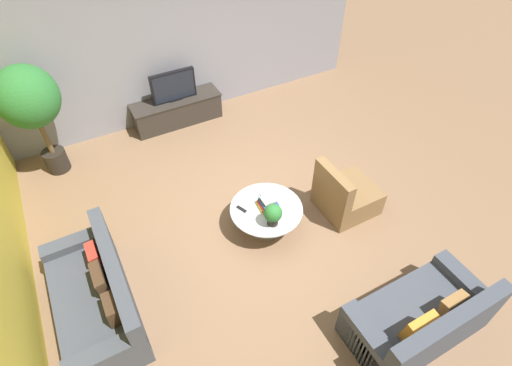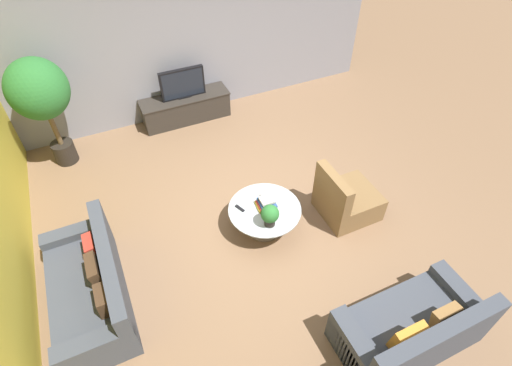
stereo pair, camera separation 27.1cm
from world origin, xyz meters
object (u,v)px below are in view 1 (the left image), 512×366
television (173,86)px  couch_near_entry (420,319)px  coffee_table (266,214)px  media_console (177,110)px  couch_by_wall (98,298)px  potted_palm_tall (29,101)px  potted_plant_tabletop (273,214)px  armchair_wicker (345,196)px

television → couch_near_entry: (0.94, -5.32, -0.50)m
television → coffee_table: bearing=-86.4°
media_console → couch_by_wall: (-2.23, -3.30, 0.02)m
media_console → potted_palm_tall: (-2.27, -0.32, 1.07)m
media_console → potted_plant_tabletop: size_ratio=5.02×
television → couch_near_entry: bearing=-80.0°
media_console → potted_plant_tabletop: potted_plant_tabletop is taller
media_console → couch_near_entry: bearing=-80.0°
couch_near_entry → potted_palm_tall: size_ratio=0.86×
media_console → television: bearing=-90.0°
television → media_console: bearing=90.0°
coffee_table → television: bearing=93.6°
media_console → potted_plant_tabletop: bearing=-87.7°
television → couch_near_entry: 5.43m
armchair_wicker → potted_plant_tabletop: size_ratio=2.57×
couch_by_wall → potted_palm_tall: bearing=-179.2°
couch_by_wall → potted_palm_tall: (-0.04, 2.99, 1.05)m
potted_palm_tall → armchair_wicker: bearing=-39.5°
potted_palm_tall → coffee_table: bearing=-48.4°
couch_by_wall → potted_palm_tall: 3.17m
coffee_table → media_console: bearing=93.6°
television → couch_near_entry: television is taller
coffee_table → potted_plant_tabletop: size_ratio=3.09×
armchair_wicker → potted_plant_tabletop: bearing=91.2°
coffee_table → couch_by_wall: bearing=-175.0°
television → potted_palm_tall: size_ratio=0.44×
television → potted_plant_tabletop: television is taller
coffee_table → armchair_wicker: armchair_wicker is taller
television → potted_palm_tall: (-2.27, -0.31, 0.55)m
media_console → coffee_table: media_console is taller
armchair_wicker → potted_palm_tall: potted_palm_tall is taller
potted_palm_tall → couch_near_entry: bearing=-57.3°
coffee_table → armchair_wicker: (1.21, -0.25, -0.00)m
television → potted_plant_tabletop: bearing=-87.7°
couch_by_wall → potted_palm_tall: potted_palm_tall is taller
couch_near_entry → media_console: bearing=-80.0°
potted_palm_tall → television: bearing=7.9°
couch_by_wall → couch_near_entry: bearing=57.5°
couch_near_entry → armchair_wicker: bearing=-103.2°
television → potted_palm_tall: bearing=-172.1°
couch_near_entry → potted_palm_tall: (-3.21, 5.01, 1.05)m
coffee_table → couch_by_wall: couch_by_wall is taller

